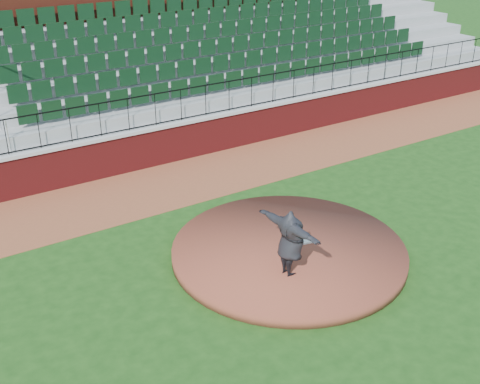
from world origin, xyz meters
The scene contains 10 objects.
ground centered at (0.00, 0.00, 0.00)m, with size 90.00×90.00×0.00m, color #194112.
warning_track centered at (0.00, 5.40, 0.01)m, with size 34.00×3.20×0.01m, color brown.
field_wall centered at (0.00, 7.00, 0.60)m, with size 34.00×0.35×1.20m, color maroon.
wall_cap centered at (0.00, 7.00, 1.25)m, with size 34.00×0.45×0.10m, color #B7B7B7.
wall_railing centered at (0.00, 7.00, 1.80)m, with size 34.00×0.05×1.00m, color black, non-canonical shape.
seating_stands centered at (0.00, 9.72, 2.30)m, with size 34.00×5.10×4.60m, color gray, non-canonical shape.
concourse_wall centered at (0.00, 12.52, 2.75)m, with size 34.00×0.50×5.50m, color maroon.
pitchers_mound centered at (0.53, 0.21, 0.12)m, with size 5.52×5.52×0.25m, color brown.
pitching_rubber centered at (0.82, 0.19, 0.27)m, with size 0.66×0.16×0.04m, color white.
pitcher centered at (-0.15, -0.70, 1.02)m, with size 1.90×0.52×1.54m, color black.
Camera 1 is at (-7.11, -9.44, 7.53)m, focal length 45.16 mm.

